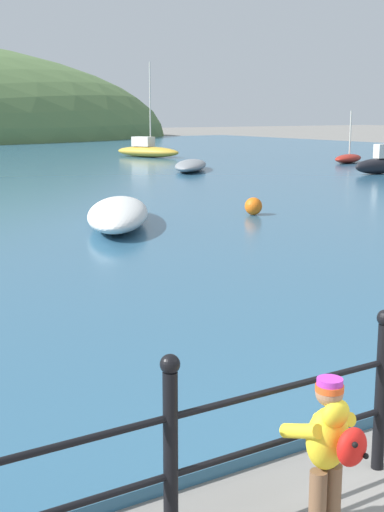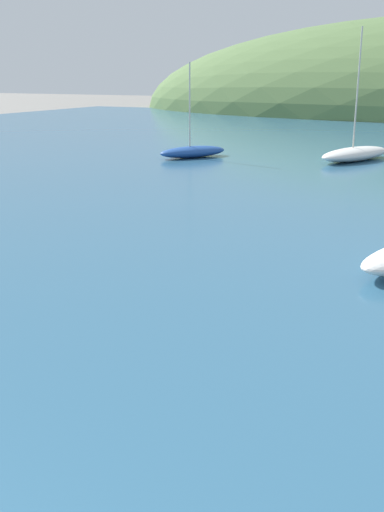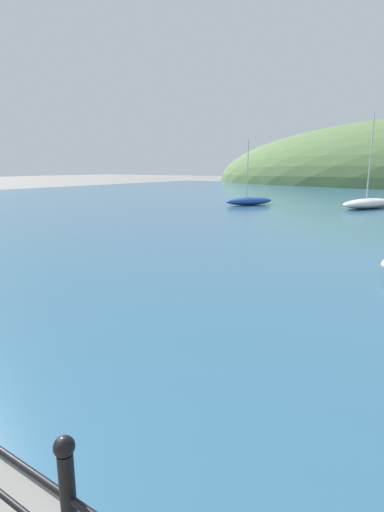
{
  "view_description": "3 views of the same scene",
  "coord_description": "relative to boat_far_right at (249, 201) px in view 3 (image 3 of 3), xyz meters",
  "views": [
    {
      "loc": [
        -4.02,
        -1.86,
        2.58
      ],
      "look_at": [
        -0.46,
        3.82,
        1.21
      ],
      "focal_mm": 50.0,
      "sensor_mm": 36.0,
      "label": 1
    },
    {
      "loc": [
        3.52,
        -0.6,
        3.85
      ],
      "look_at": [
        -0.34,
        7.29,
        1.18
      ],
      "focal_mm": 42.0,
      "sensor_mm": 36.0,
      "label": 2
    },
    {
      "loc": [
        3.1,
        0.33,
        2.64
      ],
      "look_at": [
        -0.41,
        5.5,
        1.23
      ],
      "focal_mm": 28.0,
      "sensor_mm": 36.0,
      "label": 3
    }
  ],
  "objects": [
    {
      "name": "boat_far_right",
      "position": [
        0.0,
        0.0,
        0.0
      ],
      "size": [
        2.86,
        3.48,
        4.28
      ],
      "color": "#1E4793",
      "rests_on": "water"
    },
    {
      "name": "boat_red_dinghy",
      "position": [
        7.07,
        2.28,
        0.04
      ],
      "size": [
        3.09,
        4.84,
        5.7
      ],
      "color": "silver",
      "rests_on": "water"
    }
  ]
}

